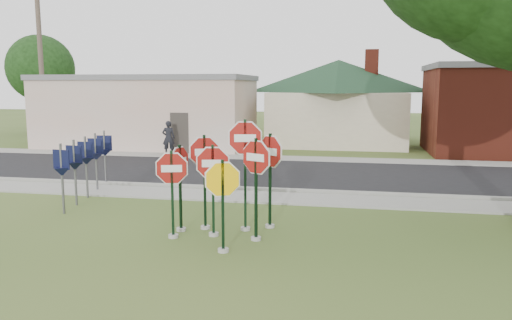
% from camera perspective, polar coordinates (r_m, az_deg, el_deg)
% --- Properties ---
extents(ground, '(120.00, 120.00, 0.00)m').
position_cam_1_polar(ground, '(10.99, -5.35, -10.60)').
color(ground, '#3A551F').
rests_on(ground, ground).
extents(sidewalk_near, '(60.00, 1.60, 0.06)m').
position_cam_1_polar(sidewalk_near, '(16.13, 0.15, -4.26)').
color(sidewalk_near, gray).
rests_on(sidewalk_near, ground).
extents(road, '(60.00, 7.00, 0.04)m').
position_cam_1_polar(road, '(20.49, 2.52, -1.57)').
color(road, black).
rests_on(road, ground).
extents(sidewalk_far, '(60.00, 1.60, 0.06)m').
position_cam_1_polar(sidewalk_far, '(24.69, 3.99, 0.16)').
color(sidewalk_far, gray).
rests_on(sidewalk_far, ground).
extents(curb, '(60.00, 0.20, 0.14)m').
position_cam_1_polar(curb, '(17.09, 0.78, -3.41)').
color(curb, gray).
rests_on(curb, ground).
extents(stop_sign_center, '(1.08, 0.26, 2.33)m').
position_cam_1_polar(stop_sign_center, '(11.88, -4.94, -2.06)').
color(stop_sign_center, '#9B9891').
rests_on(stop_sign_center, ground).
extents(stop_sign_yellow, '(0.99, 0.41, 2.14)m').
position_cam_1_polar(stop_sign_yellow, '(10.72, -3.83, -4.00)').
color(stop_sign_yellow, '#9B9891').
rests_on(stop_sign_yellow, ground).
extents(stop_sign_left, '(1.02, 0.30, 2.20)m').
position_cam_1_polar(stop_sign_left, '(11.86, -9.57, -2.64)').
color(stop_sign_left, '#9B9891').
rests_on(stop_sign_left, ground).
extents(stop_sign_right, '(0.98, 0.53, 2.52)m').
position_cam_1_polar(stop_sign_right, '(11.47, 0.00, -1.69)').
color(stop_sign_right, '#9B9891').
rests_on(stop_sign_right, ground).
extents(stop_sign_back_right, '(1.15, 0.24, 2.90)m').
position_cam_1_polar(stop_sign_back_right, '(12.23, -1.24, 0.34)').
color(stop_sign_back_right, '#9B9891').
rests_on(stop_sign_back_right, ground).
extents(stop_sign_back_left, '(0.93, 0.51, 2.49)m').
position_cam_1_polar(stop_sign_back_left, '(12.47, -5.90, -1.04)').
color(stop_sign_back_left, '#9B9891').
rests_on(stop_sign_back_left, ground).
extents(stop_sign_far_right, '(0.91, 0.70, 2.53)m').
position_cam_1_polar(stop_sign_far_right, '(12.51, 1.62, -0.77)').
color(stop_sign_far_right, '#9B9891').
rests_on(stop_sign_far_right, ground).
extents(stop_sign_far_left, '(0.29, 0.97, 2.26)m').
position_cam_1_polar(stop_sign_far_left, '(12.39, -8.68, -1.96)').
color(stop_sign_far_left, '#9B9891').
rests_on(stop_sign_far_left, ground).
extents(route_sign_row, '(1.43, 4.63, 2.00)m').
position_cam_1_polar(route_sign_row, '(16.87, -18.85, -0.04)').
color(route_sign_row, '#59595E').
rests_on(route_sign_row, ground).
extents(building_stucco, '(12.20, 6.20, 4.20)m').
position_cam_1_polar(building_stucco, '(30.44, -12.21, 5.56)').
color(building_stucco, beige).
rests_on(building_stucco, ground).
extents(building_house, '(11.60, 11.60, 6.20)m').
position_cam_1_polar(building_house, '(31.97, 9.38, 8.46)').
color(building_house, beige).
rests_on(building_house, ground).
extents(utility_pole_near, '(2.20, 0.26, 9.50)m').
position_cam_1_polar(utility_pole_near, '(30.37, -23.38, 10.38)').
color(utility_pole_near, brown).
rests_on(utility_pole_near, ground).
extents(bg_tree_left, '(4.90, 4.90, 7.35)m').
position_cam_1_polar(bg_tree_left, '(41.01, -23.41, 9.58)').
color(bg_tree_left, '#312215').
rests_on(bg_tree_left, ground).
extents(pedestrian, '(0.74, 0.59, 1.77)m').
position_cam_1_polar(pedestrian, '(26.02, -9.96, 2.50)').
color(pedestrian, black).
rests_on(pedestrian, sidewalk_far).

